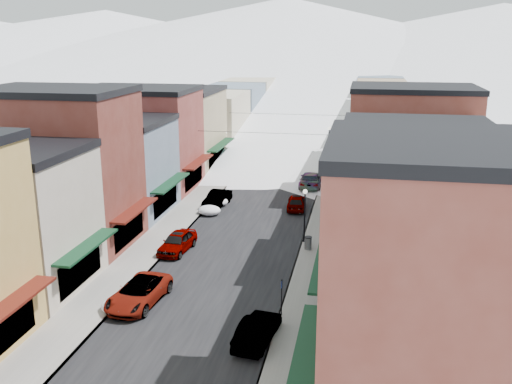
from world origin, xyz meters
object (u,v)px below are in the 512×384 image
at_px(car_silver_sedan, 177,242).
at_px(streetlamp_near, 305,209).
at_px(car_green_sedan, 257,330).
at_px(trash_can, 308,243).
at_px(car_white_suv, 139,293).
at_px(car_dark_hatch, 217,199).

height_order(car_silver_sedan, streetlamp_near, streetlamp_near).
distance_m(car_green_sedan, streetlamp_near, 16.01).
bearing_deg(trash_can, car_green_sedan, -95.57).
bearing_deg(car_silver_sedan, car_white_suv, -81.42).
xyz_separation_m(car_silver_sedan, streetlamp_near, (9.50, 3.65, 2.11)).
bearing_deg(car_green_sedan, car_dark_hatch, -62.87).
xyz_separation_m(car_white_suv, car_dark_hatch, (-0.46, 21.44, -0.01)).
bearing_deg(car_dark_hatch, car_silver_sedan, -83.43).
height_order(car_silver_sedan, car_dark_hatch, car_silver_sedan).
bearing_deg(streetlamp_near, trash_can, -73.89).
height_order(trash_can, streetlamp_near, streetlamp_near).
relative_size(car_dark_hatch, car_green_sedan, 1.02).
distance_m(car_white_suv, streetlamp_near, 15.73).
relative_size(car_dark_hatch, streetlamp_near, 1.05).
bearing_deg(car_white_suv, car_green_sedan, -15.91).
xyz_separation_m(car_white_suv, trash_can, (9.52, 11.02, -0.10)).
distance_m(car_green_sedan, trash_can, 14.24).
relative_size(car_white_suv, car_green_sedan, 1.24).
height_order(car_green_sedan, streetlamp_near, streetlamp_near).
xyz_separation_m(car_silver_sedan, car_dark_hatch, (0.00, 12.40, -0.03)).
distance_m(car_dark_hatch, car_green_sedan, 26.05).
xyz_separation_m(trash_can, streetlamp_near, (-0.48, 1.67, 2.23)).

